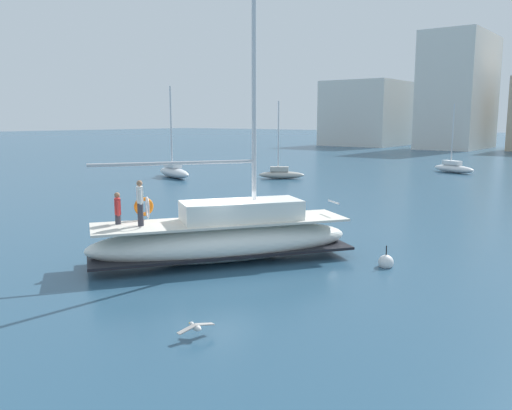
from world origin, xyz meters
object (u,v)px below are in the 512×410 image
at_px(moored_cutter_right, 174,171).
at_px(seagull, 196,327).
at_px(main_sailboat, 224,237).
at_px(moored_catamaran, 281,173).
at_px(moored_sloop_near, 453,167).
at_px(mooring_buoy, 386,262).

height_order(moored_cutter_right, seagull, moored_cutter_right).
distance_m(main_sailboat, moored_cutter_right, 28.23).
relative_size(moored_catamaran, seagull, 6.68).
height_order(moored_sloop_near, moored_cutter_right, moored_cutter_right).
relative_size(main_sailboat, moored_cutter_right, 1.46).
bearing_deg(main_sailboat, moored_catamaran, 120.26).
relative_size(moored_catamaran, moored_cutter_right, 0.83).
distance_m(moored_catamaran, moored_cutter_right, 9.41).
bearing_deg(mooring_buoy, moored_sloop_near, 103.60).
relative_size(moored_sloop_near, moored_catamaran, 0.99).
relative_size(moored_sloop_near, moored_cutter_right, 0.82).
bearing_deg(seagull, moored_cutter_right, 136.83).
bearing_deg(moored_cutter_right, moored_sloop_near, 46.71).
bearing_deg(moored_cutter_right, main_sailboat, -40.29).
relative_size(main_sailboat, moored_catamaran, 1.75).
xyz_separation_m(moored_catamaran, seagull, (17.55, -28.96, -0.21)).
relative_size(main_sailboat, moored_sloop_near, 1.78).
height_order(moored_sloop_near, seagull, moored_sloop_near).
xyz_separation_m(main_sailboat, moored_cutter_right, (-21.53, 18.25, -0.32)).
xyz_separation_m(moored_cutter_right, seagull, (25.48, -23.90, -0.32)).
height_order(moored_cutter_right, mooring_buoy, moored_cutter_right).
bearing_deg(moored_catamaran, main_sailboat, -59.74).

